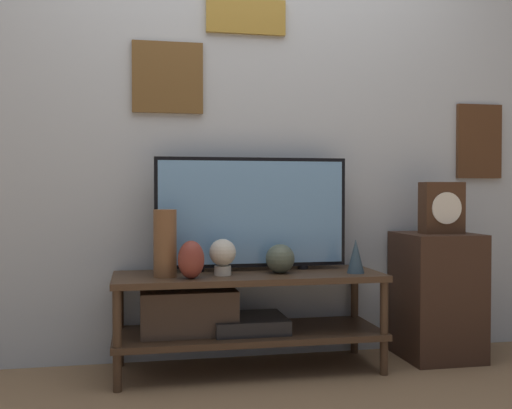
# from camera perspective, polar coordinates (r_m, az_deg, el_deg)

# --- Properties ---
(ground_plane) EXTENTS (12.00, 12.00, 0.00)m
(ground_plane) POSITION_cam_1_polar(r_m,az_deg,el_deg) (2.82, 0.34, -17.05)
(ground_plane) COLOR #846647
(wall_back) EXTENTS (6.40, 0.08, 2.70)m
(wall_back) POSITION_cam_1_polar(r_m,az_deg,el_deg) (3.24, -1.58, 9.60)
(wall_back) COLOR #B2BCC6
(wall_back) RESTS_ON ground_plane
(media_console) EXTENTS (1.31, 0.46, 0.48)m
(media_console) POSITION_cam_1_polar(r_m,az_deg,el_deg) (2.98, -2.65, -10.00)
(media_console) COLOR #422D1E
(media_console) RESTS_ON ground_plane
(television) EXTENTS (0.98, 0.05, 0.58)m
(television) POSITION_cam_1_polar(r_m,az_deg,el_deg) (3.04, -0.39, -0.76)
(television) COLOR black
(television) RESTS_ON media_console
(vase_urn_stoneware) EXTENTS (0.12, 0.11, 0.18)m
(vase_urn_stoneware) POSITION_cam_1_polar(r_m,az_deg,el_deg) (2.79, -6.20, -5.25)
(vase_urn_stoneware) COLOR brown
(vase_urn_stoneware) RESTS_ON media_console
(vase_round_glass) EXTENTS (0.14, 0.14, 0.14)m
(vase_round_glass) POSITION_cam_1_polar(r_m,az_deg,el_deg) (2.97, 2.31, -5.17)
(vase_round_glass) COLOR #4C5647
(vase_round_glass) RESTS_ON media_console
(vase_tall_ceramic) EXTENTS (0.11, 0.11, 0.32)m
(vase_tall_ceramic) POSITION_cam_1_polar(r_m,az_deg,el_deg) (2.86, -8.65, -3.67)
(vase_tall_ceramic) COLOR brown
(vase_tall_ceramic) RESTS_ON media_console
(vase_slim_bronze) EXTENTS (0.09, 0.09, 0.17)m
(vase_slim_bronze) POSITION_cam_1_polar(r_m,az_deg,el_deg) (3.00, 9.47, -4.88)
(vase_slim_bronze) COLOR #2D4251
(vase_slim_bronze) RESTS_ON media_console
(decorative_bust) EXTENTS (0.13, 0.13, 0.18)m
(decorative_bust) POSITION_cam_1_polar(r_m,az_deg,el_deg) (2.89, -3.20, -4.78)
(decorative_bust) COLOR beige
(decorative_bust) RESTS_ON media_console
(side_table) EXTENTS (0.39, 0.40, 0.66)m
(side_table) POSITION_cam_1_polar(r_m,az_deg,el_deg) (3.35, 16.82, -8.28)
(side_table) COLOR #382319
(side_table) RESTS_ON ground_plane
(mantel_clock) EXTENTS (0.22, 0.11, 0.27)m
(mantel_clock) POSITION_cam_1_polar(r_m,az_deg,el_deg) (3.29, 17.27, -0.31)
(mantel_clock) COLOR #422819
(mantel_clock) RESTS_ON side_table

